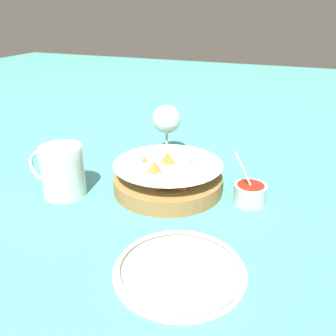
# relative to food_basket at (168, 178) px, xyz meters

# --- Properties ---
(ground_plane) EXTENTS (4.00, 4.00, 0.00)m
(ground_plane) POSITION_rel_food_basket_xyz_m (0.02, 0.02, -0.03)
(ground_plane) COLOR teal
(food_basket) EXTENTS (0.25, 0.25, 0.09)m
(food_basket) POSITION_rel_food_basket_xyz_m (0.00, 0.00, 0.00)
(food_basket) COLOR olive
(food_basket) RESTS_ON ground_plane
(sauce_cup) EXTENTS (0.08, 0.07, 0.11)m
(sauce_cup) POSITION_rel_food_basket_xyz_m (-0.18, -0.01, -0.01)
(sauce_cup) COLOR #B7B7BC
(sauce_cup) RESTS_ON ground_plane
(wine_glass) EXTENTS (0.08, 0.08, 0.15)m
(wine_glass) POSITION_rel_food_basket_xyz_m (0.08, -0.19, 0.07)
(wine_glass) COLOR silver
(wine_glass) RESTS_ON ground_plane
(beer_mug) EXTENTS (0.14, 0.09, 0.11)m
(beer_mug) POSITION_rel_food_basket_xyz_m (0.21, 0.10, 0.02)
(beer_mug) COLOR silver
(beer_mug) RESTS_ON ground_plane
(side_plate) EXTENTS (0.21, 0.21, 0.01)m
(side_plate) POSITION_rel_food_basket_xyz_m (-0.12, 0.26, -0.02)
(side_plate) COLOR silver
(side_plate) RESTS_ON ground_plane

